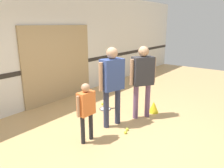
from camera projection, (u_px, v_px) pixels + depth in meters
ground_plane at (117, 127)px, 4.86m from camera, size 16.00×16.00×0.00m
wall_back at (42, 48)px, 5.90m from camera, size 16.00×0.07×3.20m
wall_panel at (59, 64)px, 6.39m from camera, size 2.41×0.05×2.18m
person_instructor at (112, 79)px, 4.68m from camera, size 0.65×0.39×1.76m
person_student_left at (86, 106)px, 4.10m from camera, size 0.45×0.20×1.18m
person_student_right at (143, 75)px, 5.10m from camera, size 0.57×0.49×1.74m
racket_spare_on_floor at (106, 109)px, 5.88m from camera, size 0.50×0.46×0.03m
tennis_ball_near_instructor at (127, 129)px, 4.70m from camera, size 0.07×0.07×0.07m
tennis_ball_by_spare_racket at (102, 104)px, 6.17m from camera, size 0.07×0.07×0.07m
tennis_ball_stray_left at (125, 132)px, 4.57m from camera, size 0.07×0.07×0.07m
training_cone at (154, 107)px, 5.64m from camera, size 0.26×0.26×0.29m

